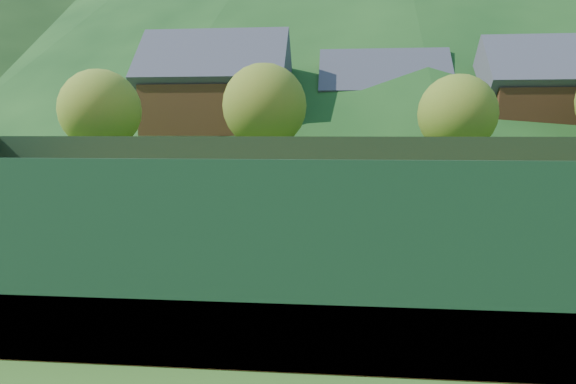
# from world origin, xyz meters

# --- Properties ---
(ground) EXTENTS (400.00, 400.00, 0.00)m
(ground) POSITION_xyz_m (0.00, 0.00, 0.00)
(ground) COLOR #2C571B
(ground) RESTS_ON ground
(clay_court) EXTENTS (40.00, 24.00, 0.02)m
(clay_court) POSITION_xyz_m (0.00, 0.00, 0.01)
(clay_court) COLOR #C55920
(clay_court) RESTS_ON ground
(coach) EXTENTS (0.77, 0.65, 1.80)m
(coach) POSITION_xyz_m (-3.05, -2.51, 0.92)
(coach) COLOR #18309C
(coach) RESTS_ON clay_court
(student_a) EXTENTS (0.90, 0.78, 1.59)m
(student_a) POSITION_xyz_m (1.54, 2.93, 0.81)
(student_a) COLOR #F75A16
(student_a) RESTS_ON clay_court
(student_b) EXTENTS (0.92, 0.62, 1.45)m
(student_b) POSITION_xyz_m (3.06, 1.05, 0.74)
(student_b) COLOR #DA5213
(student_b) RESTS_ON clay_court
(student_c) EXTENTS (0.77, 0.57, 1.46)m
(student_c) POSITION_xyz_m (6.55, 3.12, 0.75)
(student_c) COLOR #F95716
(student_c) RESTS_ON clay_court
(student_d) EXTENTS (0.94, 0.69, 1.30)m
(student_d) POSITION_xyz_m (8.57, 1.57, 0.67)
(student_d) COLOR orange
(student_d) RESTS_ON clay_court
(tennis_ball_0) EXTENTS (0.07, 0.07, 0.07)m
(tennis_ball_0) POSITION_xyz_m (-8.05, -1.37, 0.05)
(tennis_ball_0) COLOR #C1E325
(tennis_ball_0) RESTS_ON clay_court
(tennis_ball_1) EXTENTS (0.07, 0.07, 0.07)m
(tennis_ball_1) POSITION_xyz_m (1.85, -4.33, 0.05)
(tennis_ball_1) COLOR #C1E325
(tennis_ball_1) RESTS_ON clay_court
(tennis_ball_2) EXTENTS (0.07, 0.07, 0.07)m
(tennis_ball_2) POSITION_xyz_m (-6.04, -3.23, 0.05)
(tennis_ball_2) COLOR #C1E325
(tennis_ball_2) RESTS_ON clay_court
(tennis_ball_3) EXTENTS (0.07, 0.07, 0.07)m
(tennis_ball_3) POSITION_xyz_m (-7.62, -1.13, 0.05)
(tennis_ball_3) COLOR #C1E325
(tennis_ball_3) RESTS_ON clay_court
(tennis_ball_4) EXTENTS (0.07, 0.07, 0.07)m
(tennis_ball_4) POSITION_xyz_m (-6.97, -1.75, 0.05)
(tennis_ball_4) COLOR #C1E325
(tennis_ball_4) RESTS_ON clay_court
(tennis_ball_5) EXTENTS (0.07, 0.07, 0.07)m
(tennis_ball_5) POSITION_xyz_m (-8.89, -1.42, 0.05)
(tennis_ball_5) COLOR #C1E325
(tennis_ball_5) RESTS_ON clay_court
(tennis_ball_6) EXTENTS (0.07, 0.07, 0.07)m
(tennis_ball_6) POSITION_xyz_m (-0.62, -7.74, 0.05)
(tennis_ball_6) COLOR #C1E325
(tennis_ball_6) RESTS_ON clay_court
(tennis_ball_7) EXTENTS (0.07, 0.07, 0.07)m
(tennis_ball_7) POSITION_xyz_m (4.09, -3.42, 0.05)
(tennis_ball_7) COLOR #C1E325
(tennis_ball_7) RESTS_ON clay_court
(tennis_ball_8) EXTENTS (0.07, 0.07, 0.07)m
(tennis_ball_8) POSITION_xyz_m (-0.76, -3.29, 0.05)
(tennis_ball_8) COLOR #C1E325
(tennis_ball_8) RESTS_ON clay_court
(tennis_ball_9) EXTENTS (0.07, 0.07, 0.07)m
(tennis_ball_9) POSITION_xyz_m (-7.17, -6.18, 0.05)
(tennis_ball_9) COLOR #C1E325
(tennis_ball_9) RESTS_ON clay_court
(tennis_ball_10) EXTENTS (0.07, 0.07, 0.07)m
(tennis_ball_10) POSITION_xyz_m (-1.17, -8.59, 0.05)
(tennis_ball_10) COLOR #C1E325
(tennis_ball_10) RESTS_ON clay_court
(tennis_ball_11) EXTENTS (0.07, 0.07, 0.07)m
(tennis_ball_11) POSITION_xyz_m (6.18, -2.98, 0.05)
(tennis_ball_11) COLOR #C1E325
(tennis_ball_11) RESTS_ON clay_court
(tennis_ball_12) EXTENTS (0.07, 0.07, 0.07)m
(tennis_ball_12) POSITION_xyz_m (-6.88, -1.36, 0.05)
(tennis_ball_12) COLOR #C1E325
(tennis_ball_12) RESTS_ON clay_court
(tennis_ball_13) EXTENTS (0.07, 0.07, 0.07)m
(tennis_ball_13) POSITION_xyz_m (3.34, -9.50, 0.05)
(tennis_ball_13) COLOR #C1E325
(tennis_ball_13) RESTS_ON clay_court
(tennis_ball_14) EXTENTS (0.07, 0.07, 0.07)m
(tennis_ball_14) POSITION_xyz_m (-1.17, -1.67, 0.05)
(tennis_ball_14) COLOR #C1E325
(tennis_ball_14) RESTS_ON clay_court
(tennis_ball_15) EXTENTS (0.07, 0.07, 0.07)m
(tennis_ball_15) POSITION_xyz_m (5.74, -5.04, 0.05)
(tennis_ball_15) COLOR #C1E325
(tennis_ball_15) RESTS_ON clay_court
(tennis_ball_16) EXTENTS (0.07, 0.07, 0.07)m
(tennis_ball_16) POSITION_xyz_m (-0.40, -6.20, 0.05)
(tennis_ball_16) COLOR #C1E325
(tennis_ball_16) RESTS_ON clay_court
(tennis_ball_17) EXTENTS (0.07, 0.07, 0.07)m
(tennis_ball_17) POSITION_xyz_m (-0.08, -7.58, 0.05)
(tennis_ball_17) COLOR #C1E325
(tennis_ball_17) RESTS_ON clay_court
(tennis_ball_18) EXTENTS (0.07, 0.07, 0.07)m
(tennis_ball_18) POSITION_xyz_m (0.36, -4.32, 0.05)
(tennis_ball_18) COLOR #C1E325
(tennis_ball_18) RESTS_ON clay_court
(tennis_ball_20) EXTENTS (0.07, 0.07, 0.07)m
(tennis_ball_20) POSITION_xyz_m (-7.75, -2.77, 0.05)
(tennis_ball_20) COLOR #C1E325
(tennis_ball_20) RESTS_ON clay_court
(tennis_ball_21) EXTENTS (0.07, 0.07, 0.07)m
(tennis_ball_21) POSITION_xyz_m (-3.68, -1.71, 0.05)
(tennis_ball_21) COLOR #C1E325
(tennis_ball_21) RESTS_ON clay_court
(tennis_ball_22) EXTENTS (0.07, 0.07, 0.07)m
(tennis_ball_22) POSITION_xyz_m (-5.44, -7.35, 0.05)
(tennis_ball_22) COLOR #C1E325
(tennis_ball_22) RESTS_ON clay_court
(tennis_ball_23) EXTENTS (0.07, 0.07, 0.07)m
(tennis_ball_23) POSITION_xyz_m (-0.69, -8.01, 0.05)
(tennis_ball_23) COLOR #C1E325
(tennis_ball_23) RESTS_ON clay_court
(tennis_ball_25) EXTENTS (0.07, 0.07, 0.07)m
(tennis_ball_25) POSITION_xyz_m (-0.27, -9.45, 0.05)
(tennis_ball_25) COLOR #C1E325
(tennis_ball_25) RESTS_ON clay_court
(tennis_ball_26) EXTENTS (0.07, 0.07, 0.07)m
(tennis_ball_26) POSITION_xyz_m (-8.95, -0.93, 0.05)
(tennis_ball_26) COLOR #C1E325
(tennis_ball_26) RESTS_ON clay_court
(tennis_ball_27) EXTENTS (0.07, 0.07, 0.07)m
(tennis_ball_27) POSITION_xyz_m (-4.48, -9.43, 0.05)
(tennis_ball_27) COLOR #C1E325
(tennis_ball_27) RESTS_ON clay_court
(court_lines) EXTENTS (23.83, 11.03, 0.00)m
(court_lines) POSITION_xyz_m (0.00, 0.00, 0.02)
(court_lines) COLOR silver
(court_lines) RESTS_ON clay_court
(tennis_net) EXTENTS (0.10, 12.07, 1.10)m
(tennis_net) POSITION_xyz_m (0.00, 0.00, 0.52)
(tennis_net) COLOR black
(tennis_net) RESTS_ON clay_court
(perimeter_fence) EXTENTS (40.40, 24.24, 3.00)m
(perimeter_fence) POSITION_xyz_m (0.00, 0.00, 1.27)
(perimeter_fence) COLOR black
(perimeter_fence) RESTS_ON clay_court
(ball_hopper) EXTENTS (0.57, 0.57, 1.00)m
(ball_hopper) POSITION_xyz_m (-5.86, -3.94, 0.77)
(ball_hopper) COLOR black
(ball_hopper) RESTS_ON clay_court
(chalet_left) EXTENTS (13.80, 9.93, 12.92)m
(chalet_left) POSITION_xyz_m (-10.00, 30.00, 5.65)
(chalet_left) COLOR beige
(chalet_left) RESTS_ON ground
(chalet_mid) EXTENTS (12.65, 8.82, 11.45)m
(chalet_mid) POSITION_xyz_m (6.00, 34.00, 4.99)
(chalet_mid) COLOR beige
(chalet_mid) RESTS_ON ground
(chalet_right) EXTENTS (11.50, 8.82, 11.91)m
(chalet_right) POSITION_xyz_m (20.00, 30.00, 5.26)
(chalet_right) COLOR beige
(chalet_right) RESTS_ON ground
(tree_a) EXTENTS (6.00, 6.00, 7.88)m
(tree_a) POSITION_xyz_m (-16.00, 18.00, 4.87)
(tree_a) COLOR #3C2618
(tree_a) RESTS_ON ground
(tree_b) EXTENTS (6.40, 6.40, 8.40)m
(tree_b) POSITION_xyz_m (-4.00, 20.00, 5.19)
(tree_b) COLOR #3C2818
(tree_b) RESTS_ON ground
(tree_c) EXTENTS (5.60, 5.60, 7.35)m
(tree_c) POSITION_xyz_m (10.00, 19.00, 4.54)
(tree_c) COLOR #3D2918
(tree_c) RESTS_ON ground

